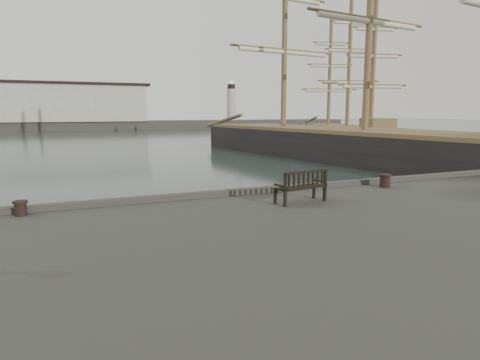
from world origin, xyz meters
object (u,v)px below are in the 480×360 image
(tall_ship_far, at_px, (346,138))
(tall_ship_main, at_px, (364,153))
(bollard_left, at_px, (21,208))
(bench, at_px, (301,192))
(bollard_right, at_px, (385,181))

(tall_ship_far, bearing_deg, tall_ship_main, -109.28)
(bollard_left, bearing_deg, bench, -11.20)
(tall_ship_main, distance_m, tall_ship_far, 20.98)
(bollard_left, distance_m, tall_ship_far, 50.16)
(bollard_right, relative_size, tall_ship_far, 0.02)
(bollard_right, bearing_deg, tall_ship_far, 54.41)
(tall_ship_main, xyz_separation_m, tall_ship_far, (11.56, 17.51, -0.06))
(bollard_left, distance_m, tall_ship_main, 30.15)
(bench, xyz_separation_m, tall_ship_main, (17.46, 18.31, -1.09))
(bollard_left, height_order, tall_ship_far, tall_ship_far)
(bench, relative_size, tall_ship_main, 0.04)
(bench, height_order, tall_ship_far, tall_ship_far)
(bollard_left, xyz_separation_m, bollard_right, (11.65, -0.49, 0.04))
(bollard_left, distance_m, bollard_right, 11.66)
(bollard_left, relative_size, tall_ship_far, 0.02)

